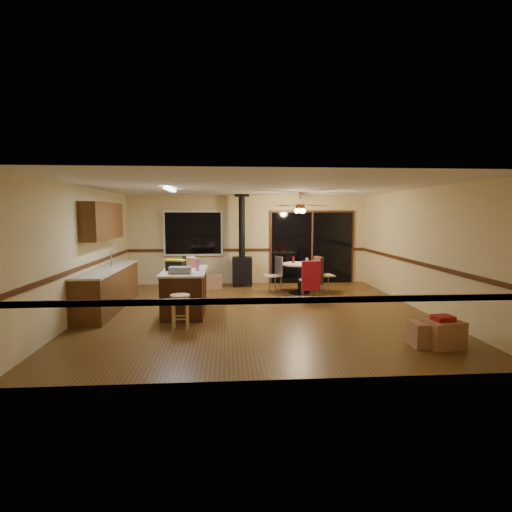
{
  "coord_description": "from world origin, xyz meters",
  "views": [
    {
      "loc": [
        -0.62,
        -8.24,
        2.05
      ],
      "look_at": [
        0.0,
        0.3,
        1.15
      ],
      "focal_mm": 28.0,
      "sensor_mm": 36.0,
      "label": 1
    }
  ],
  "objects": [
    {
      "name": "floor",
      "position": [
        0.0,
        0.0,
        0.0
      ],
      "size": [
        7.0,
        7.0,
        0.0
      ],
      "primitive_type": "plane",
      "color": "#583918",
      "rests_on": "ground"
    },
    {
      "name": "ceiling",
      "position": [
        0.0,
        0.0,
        2.6
      ],
      "size": [
        7.0,
        7.0,
        0.0
      ],
      "primitive_type": "plane",
      "rotation": [
        3.14,
        0.0,
        0.0
      ],
      "color": "silver",
      "rests_on": "ground"
    },
    {
      "name": "wall_back",
      "position": [
        0.0,
        3.5,
        1.3
      ],
      "size": [
        7.0,
        0.0,
        7.0
      ],
      "primitive_type": "plane",
      "rotation": [
        1.57,
        0.0,
        0.0
      ],
      "color": "#CFBA83",
      "rests_on": "ground"
    },
    {
      "name": "wall_front",
      "position": [
        0.0,
        -3.5,
        1.3
      ],
      "size": [
        7.0,
        0.0,
        7.0
      ],
      "primitive_type": "plane",
      "rotation": [
        -1.57,
        0.0,
        0.0
      ],
      "color": "#CFBA83",
      "rests_on": "ground"
    },
    {
      "name": "wall_left",
      "position": [
        -3.5,
        0.0,
        1.3
      ],
      "size": [
        0.0,
        7.0,
        7.0
      ],
      "primitive_type": "plane",
      "rotation": [
        1.57,
        0.0,
        1.57
      ],
      "color": "#CFBA83",
      "rests_on": "ground"
    },
    {
      "name": "wall_right",
      "position": [
        3.5,
        0.0,
        1.3
      ],
      "size": [
        0.0,
        7.0,
        7.0
      ],
      "primitive_type": "plane",
      "rotation": [
        1.57,
        0.0,
        -1.57
      ],
      "color": "#CFBA83",
      "rests_on": "ground"
    },
    {
      "name": "chair_rail",
      "position": [
        0.0,
        0.0,
        1.0
      ],
      "size": [
        7.0,
        7.0,
        0.08
      ],
      "primitive_type": null,
      "color": "#402010",
      "rests_on": "ground"
    },
    {
      "name": "window",
      "position": [
        -1.6,
        3.45,
        1.5
      ],
      "size": [
        1.72,
        0.1,
        1.32
      ],
      "primitive_type": "cube",
      "color": "black",
      "rests_on": "ground"
    },
    {
      "name": "sliding_door",
      "position": [
        1.9,
        3.45,
        1.05
      ],
      "size": [
        2.52,
        0.1,
        2.1
      ],
      "primitive_type": "cube",
      "color": "black",
      "rests_on": "ground"
    },
    {
      "name": "lower_cabinets",
      "position": [
        -3.2,
        0.5,
        0.43
      ],
      "size": [
        0.6,
        3.0,
        0.86
      ],
      "primitive_type": "cube",
      "color": "#532F15",
      "rests_on": "ground"
    },
    {
      "name": "countertop",
      "position": [
        -3.2,
        0.5,
        0.88
      ],
      "size": [
        0.64,
        3.04,
        0.04
      ],
      "primitive_type": "cube",
      "color": "beige",
      "rests_on": "lower_cabinets"
    },
    {
      "name": "upper_cabinets",
      "position": [
        -3.33,
        0.7,
        1.9
      ],
      "size": [
        0.35,
        2.0,
        0.8
      ],
      "primitive_type": "cube",
      "color": "#532F15",
      "rests_on": "ground"
    },
    {
      "name": "kitchen_island",
      "position": [
        -1.5,
        0.0,
        0.45
      ],
      "size": [
        0.88,
        1.68,
        0.9
      ],
      "color": "#371B0D",
      "rests_on": "ground"
    },
    {
      "name": "wood_stove",
      "position": [
        -0.2,
        3.05,
        0.73
      ],
      "size": [
        0.55,
        0.5,
        2.52
      ],
      "color": "black",
      "rests_on": "ground"
    },
    {
      "name": "ceiling_fan",
      "position": [
        1.25,
        1.89,
        2.21
      ],
      "size": [
        0.24,
        0.24,
        0.55
      ],
      "color": "brown",
      "rests_on": "ceiling"
    },
    {
      "name": "fluorescent_strip",
      "position": [
        -1.8,
        0.3,
        2.56
      ],
      "size": [
        0.1,
        1.2,
        0.04
      ],
      "primitive_type": "cube",
      "color": "white",
      "rests_on": "ceiling"
    },
    {
      "name": "toolbox_grey",
      "position": [
        -1.53,
        -0.48,
        0.97
      ],
      "size": [
        0.43,
        0.24,
        0.13
      ],
      "primitive_type": "cube",
      "rotation": [
        0.0,
        0.0,
        -0.02
      ],
      "color": "slate",
      "rests_on": "kitchen_island"
    },
    {
      "name": "toolbox_black",
      "position": [
        -1.68,
        -0.04,
        1.0
      ],
      "size": [
        0.4,
        0.29,
        0.2
      ],
      "primitive_type": "cube",
      "rotation": [
        0.0,
        0.0,
        -0.33
      ],
      "color": "black",
      "rests_on": "kitchen_island"
    },
    {
      "name": "toolbox_yellow_lid",
      "position": [
        -1.68,
        -0.04,
        1.11
      ],
      "size": [
        0.44,
        0.32,
        0.03
      ],
      "primitive_type": "cube",
      "rotation": [
        0.0,
        0.0,
        -0.33
      ],
      "color": "gold",
      "rests_on": "toolbox_black"
    },
    {
      "name": "box_on_island",
      "position": [
        -1.43,
        0.51,
        1.01
      ],
      "size": [
        0.3,
        0.36,
        0.21
      ],
      "primitive_type": "cube",
      "rotation": [
        0.0,
        0.0,
        0.24
      ],
      "color": "#9D6746",
      "rests_on": "kitchen_island"
    },
    {
      "name": "bottle_dark",
      "position": [
        -1.51,
        0.09,
        1.04
      ],
      "size": [
        0.1,
        0.1,
        0.29
      ],
      "primitive_type": "cylinder",
      "rotation": [
        0.0,
        0.0,
        -0.2
      ],
      "color": "black",
      "rests_on": "kitchen_island"
    },
    {
      "name": "bottle_pink",
      "position": [
        -1.23,
        -0.09,
        1.02
      ],
      "size": [
        0.08,
        0.08,
        0.24
      ],
      "primitive_type": "cylinder",
      "rotation": [
        0.0,
        0.0,
        -0.1
      ],
      "color": "#D84C8C",
      "rests_on": "kitchen_island"
    },
    {
      "name": "bottle_white",
      "position": [
        -1.65,
        0.33,
        0.99
      ],
      "size": [
        0.07,
        0.07,
        0.17
      ],
      "primitive_type": "cylinder",
      "rotation": [
        0.0,
        0.0,
        0.28
      ],
      "color": "white",
      "rests_on": "kitchen_island"
    },
    {
      "name": "bar_stool",
      "position": [
        -1.46,
        -1.23,
        0.32
      ],
      "size": [
        0.37,
        0.37,
        0.63
      ],
      "primitive_type": "cylinder",
      "rotation": [
        0.0,
        0.0,
        -0.07
      ],
      "color": "tan",
      "rests_on": "floor"
    },
    {
      "name": "blue_bucket",
      "position": [
        -1.24,
        -0.57,
        0.11
      ],
      "size": [
        0.33,
        0.33,
        0.22
      ],
      "primitive_type": "cylinder",
      "rotation": [
        0.0,
        0.0,
        -0.28
      ],
      "color": "#0D56B7",
      "rests_on": "floor"
    },
    {
      "name": "dining_table",
      "position": [
        1.25,
        1.89,
        0.53
      ],
      "size": [
        0.9,
        0.9,
        0.78
      ],
      "color": "black",
      "rests_on": "ground"
    },
    {
      "name": "glass_red",
      "position": [
        1.1,
        1.99,
        0.87
      ],
      "size": [
        0.07,
        0.07,
        0.17
      ],
      "primitive_type": "cylinder",
      "rotation": [
        0.0,
        0.0,
        0.07
      ],
      "color": "#590C14",
      "rests_on": "dining_table"
    },
    {
      "name": "glass_cream",
      "position": [
        1.43,
        1.84,
        0.86
      ],
      "size": [
        0.08,
        0.08,
        0.15
      ],
      "primitive_type": "cylinder",
      "rotation": [
        0.0,
        0.0,
        0.2
      ],
      "color": "beige",
      "rests_on": "dining_table"
    },
    {
      "name": "chair_left",
      "position": [
        0.65,
        2.03,
        0.59
      ],
      "size": [
        0.52,
        0.51,
        0.51
      ],
      "color": "tan",
      "rests_on": "ground"
    },
    {
      "name": "chair_near",
      "position": [
        1.36,
        1.01,
        0.6
      ],
      "size": [
        0.44,
        0.48,
        0.7
      ],
      "color": "tan",
      "rests_on": "ground"
    },
    {
      "name": "chair_right",
      "position": [
        1.77,
        1.91,
        0.6
      ],
      "size": [
        0.53,
        0.5,
        0.7
      ],
      "color": "tan",
      "rests_on": "ground"
    },
    {
      "name": "box_under_window",
      "position": [
        -1.01,
        2.77,
        0.18
      ],
      "size": [
        0.5,
        0.42,
        0.36
      ],
      "primitive_type": "cube",
      "rotation": [
        0.0,
        0.0,
        0.15
      ],
      "color": "#9D6746",
      "rests_on": "floor"
    },
    {
      "name": "box_corner_a",
      "position": [
        2.69,
        -2.45,
        0.21
      ],
      "size": [
        0.61,
        0.54,
        0.41
      ],
      "primitive_type": "cube",
      "rotation": [
        0.0,
        0.0,
        0.17
      ],
      "color": "#9D6746",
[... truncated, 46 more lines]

